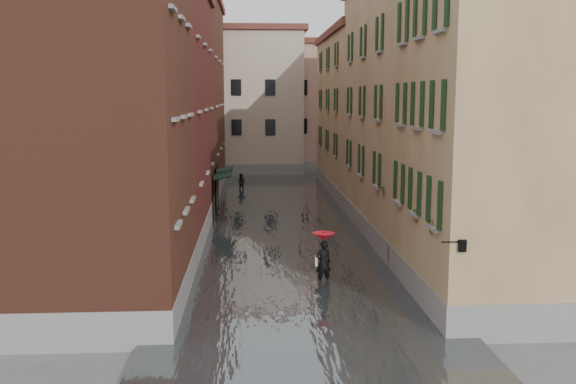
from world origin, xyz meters
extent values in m
plane|color=#5C5C5E|center=(0.00, 0.00, 0.00)|extent=(120.00, 120.00, 0.00)
cube|color=#4C5254|center=(0.00, 13.00, 0.10)|extent=(10.00, 60.00, 0.20)
cube|color=brown|center=(-7.00, -2.00, 6.50)|extent=(6.00, 8.00, 13.00)
cube|color=maroon|center=(-7.00, 9.00, 6.25)|extent=(6.00, 14.00, 12.50)
cube|color=brown|center=(-7.00, 24.00, 7.00)|extent=(6.00, 16.00, 14.00)
cube|color=olive|center=(7.00, -2.00, 5.75)|extent=(6.00, 8.00, 11.50)
cube|color=tan|center=(7.00, 9.00, 6.50)|extent=(6.00, 14.00, 13.00)
cube|color=olive|center=(7.00, 24.00, 5.75)|extent=(6.00, 16.00, 11.50)
cube|color=#C3B69B|center=(-3.00, 38.00, 6.50)|extent=(12.00, 9.00, 13.00)
cube|color=tan|center=(6.00, 40.00, 6.00)|extent=(10.00, 9.00, 12.00)
cube|color=black|center=(-3.45, 14.64, 2.55)|extent=(1.09, 3.33, 0.31)
cylinder|color=black|center=(-3.95, 12.97, 1.40)|extent=(0.06, 0.06, 2.80)
cylinder|color=black|center=(-3.95, 16.31, 1.40)|extent=(0.06, 0.06, 2.80)
cube|color=black|center=(-3.45, 16.97, 2.55)|extent=(1.09, 3.36, 0.31)
cylinder|color=black|center=(-3.95, 15.29, 1.40)|extent=(0.06, 0.06, 2.80)
cylinder|color=black|center=(-3.95, 18.65, 1.40)|extent=(0.06, 0.06, 2.80)
cylinder|color=black|center=(4.05, -6.00, 3.10)|extent=(0.60, 0.05, 0.05)
cube|color=black|center=(4.35, -6.00, 3.00)|extent=(0.22, 0.22, 0.35)
cube|color=beige|center=(4.35, -6.00, 3.00)|extent=(0.14, 0.14, 0.24)
cube|color=brown|center=(4.12, -4.14, 3.15)|extent=(0.22, 0.85, 0.18)
imported|color=#265926|center=(4.12, -4.14, 3.57)|extent=(0.59, 0.51, 0.66)
cube|color=brown|center=(4.12, -2.23, 3.15)|extent=(0.22, 0.85, 0.18)
imported|color=#265926|center=(4.12, -2.23, 3.57)|extent=(0.59, 0.51, 0.66)
cube|color=brown|center=(4.12, 3.28, 3.15)|extent=(0.22, 0.85, 0.18)
imported|color=#265926|center=(4.12, 3.28, 3.57)|extent=(0.59, 0.51, 0.66)
imported|color=black|center=(1.05, 0.25, 0.88)|extent=(0.74, 0.61, 1.75)
cube|color=beige|center=(0.77, 0.30, 0.95)|extent=(0.08, 0.30, 0.38)
cylinder|color=black|center=(1.05, 0.25, 1.35)|extent=(0.02, 0.02, 1.00)
cone|color=red|center=(1.05, 0.25, 1.92)|extent=(0.91, 0.91, 0.28)
imported|color=black|center=(-2.47, 24.76, 0.71)|extent=(0.84, 0.76, 1.42)
camera|label=1|loc=(-1.69, -23.74, 7.27)|focal=40.00mm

